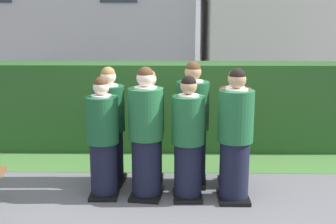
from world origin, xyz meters
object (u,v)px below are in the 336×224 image
object	(u,v)px
student_front_row_2	(188,141)
student_rear_row_0	(110,129)
student_front_row_1	(146,136)
student_front_row_3	(235,139)
student_front_row_0	(103,141)
student_in_red_blazer	(234,131)
student_rear_row_2	(192,127)
student_rear_row_1	(149,130)

from	to	relation	value
student_front_row_2	student_rear_row_0	world-z (taller)	student_rear_row_0
student_front_row_1	student_front_row_3	distance (m)	1.09
student_front_row_0	student_in_red_blazer	size ratio (longest dim) A/B	0.97
student_front_row_2	student_rear_row_2	world-z (taller)	student_rear_row_2
student_rear_row_2	student_in_red_blazer	xyz separation A→B (m)	(0.55, -0.03, -0.05)
student_front_row_1	student_rear_row_2	world-z (taller)	student_rear_row_2
student_rear_row_1	student_in_red_blazer	xyz separation A→B (m)	(1.13, -0.08, 0.01)
student_front_row_0	student_rear_row_0	distance (m)	0.47
student_front_row_0	student_front_row_3	world-z (taller)	student_front_row_3
student_rear_row_1	student_rear_row_2	bearing A→B (deg)	-5.39
student_front_row_3	student_in_red_blazer	size ratio (longest dim) A/B	1.04
student_front_row_1	student_in_red_blazer	bearing A→B (deg)	19.55
student_front_row_0	student_front_row_2	size ratio (longest dim) A/B	0.99
student_rear_row_0	student_in_red_blazer	xyz separation A→B (m)	(1.66, -0.07, -0.01)
student_front_row_3	student_rear_row_2	distance (m)	0.72
student_rear_row_0	student_rear_row_1	size ratio (longest dim) A/B	1.02
student_front_row_3	student_rear_row_0	size ratio (longest dim) A/B	1.03
student_rear_row_2	student_front_row_2	bearing A→B (deg)	-98.37
student_rear_row_2	student_front_row_3	bearing A→B (deg)	-45.70
student_front_row_3	student_in_red_blazer	xyz separation A→B (m)	(0.05, 0.49, -0.03)
student_rear_row_2	student_in_red_blazer	size ratio (longest dim) A/B	1.06
student_rear_row_1	student_front_row_1	bearing A→B (deg)	-91.21
student_rear_row_1	student_rear_row_2	size ratio (longest dim) A/B	0.93
student_in_red_blazer	student_front_row_0	bearing A→B (deg)	-166.85
student_rear_row_0	student_rear_row_2	size ratio (longest dim) A/B	0.95
student_front_row_1	student_front_row_2	world-z (taller)	student_front_row_1
student_rear_row_0	student_rear_row_1	bearing A→B (deg)	0.77
student_front_row_2	student_rear_row_0	bearing A→B (deg)	153.84
student_front_row_2	student_front_row_1	bearing A→B (deg)	176.41
student_front_row_0	student_rear_row_0	size ratio (longest dim) A/B	0.96
student_front_row_0	student_front_row_3	bearing A→B (deg)	-3.31
student_front_row_1	student_rear_row_0	bearing A→B (deg)	137.42
student_front_row_1	student_rear_row_1	xyz separation A→B (m)	(0.01, 0.49, -0.05)
student_front_row_1	student_rear_row_2	size ratio (longest dim) A/B	0.99
student_front_row_1	student_front_row_2	size ratio (longest dim) A/B	1.07
student_front_row_0	student_in_red_blazer	bearing A→B (deg)	13.15
student_front_row_1	student_front_row_2	xyz separation A→B (m)	(0.52, -0.03, -0.05)
student_in_red_blazer	student_front_row_3	bearing A→B (deg)	-95.73
student_rear_row_1	student_in_red_blazer	bearing A→B (deg)	-4.15
student_front_row_0	student_rear_row_2	size ratio (longest dim) A/B	0.92
student_front_row_0	student_rear_row_1	size ratio (longest dim) A/B	0.98
student_front_row_1	student_front_row_3	bearing A→B (deg)	-4.29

